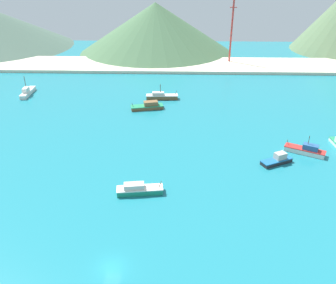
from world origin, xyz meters
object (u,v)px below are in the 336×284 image
(fishing_boat_3, at_px, (148,106))
(fishing_boat_5, at_px, (139,189))
(fishing_boat_8, at_px, (161,96))
(fishing_boat_2, at_px, (28,92))
(fishing_boat_4, at_px, (277,160))
(radio_tower, at_px, (232,30))
(fishing_boat_1, at_px, (306,150))

(fishing_boat_3, distance_m, fishing_boat_5, 44.60)
(fishing_boat_5, height_order, fishing_boat_8, fishing_boat_8)
(fishing_boat_2, xyz_separation_m, fishing_boat_3, (42.94, -11.83, -0.09))
(fishing_boat_4, distance_m, fishing_boat_8, 49.93)
(fishing_boat_3, relative_size, fishing_boat_8, 0.98)
(fishing_boat_5, bearing_deg, fishing_boat_2, 128.41)
(fishing_boat_3, bearing_deg, radio_tower, 59.66)
(fishing_boat_2, xyz_separation_m, fishing_boat_5, (44.72, -56.39, -0.11))
(fishing_boat_2, relative_size, fishing_boat_8, 1.03)
(fishing_boat_5, xyz_separation_m, fishing_boat_8, (2.04, 53.55, 0.05))
(fishing_boat_4, xyz_separation_m, fishing_boat_5, (-30.48, -12.51, 0.03))
(fishing_boat_2, xyz_separation_m, fishing_boat_8, (46.76, -2.84, -0.06))
(fishing_boat_4, height_order, fishing_boat_5, fishing_boat_5)
(fishing_boat_3, bearing_deg, fishing_boat_5, -87.72)
(fishing_boat_1, height_order, fishing_boat_8, fishing_boat_8)
(fishing_boat_5, distance_m, radio_tower, 105.53)
(fishing_boat_8, bearing_deg, radio_tower, 58.35)
(fishing_boat_1, height_order, fishing_boat_2, fishing_boat_2)
(fishing_boat_2, relative_size, fishing_boat_4, 1.40)
(fishing_boat_2, bearing_deg, fishing_boat_3, -15.40)
(fishing_boat_4, bearing_deg, radio_tower, 89.89)
(fishing_boat_4, height_order, radio_tower, radio_tower)
(fishing_boat_3, xyz_separation_m, fishing_boat_8, (3.82, 8.99, 0.02))
(fishing_boat_3, relative_size, fishing_boat_4, 1.35)
(fishing_boat_1, height_order, fishing_boat_4, fishing_boat_1)
(fishing_boat_2, bearing_deg, fishing_boat_4, -30.27)
(fishing_boat_2, bearing_deg, fishing_boat_5, -51.59)
(fishing_boat_1, xyz_separation_m, fishing_boat_2, (-83.19, 39.16, 0.05))
(fishing_boat_2, distance_m, fishing_boat_8, 46.85)
(fishing_boat_4, distance_m, radio_tower, 88.61)
(fishing_boat_1, relative_size, fishing_boat_8, 0.88)
(fishing_boat_1, height_order, radio_tower, radio_tower)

